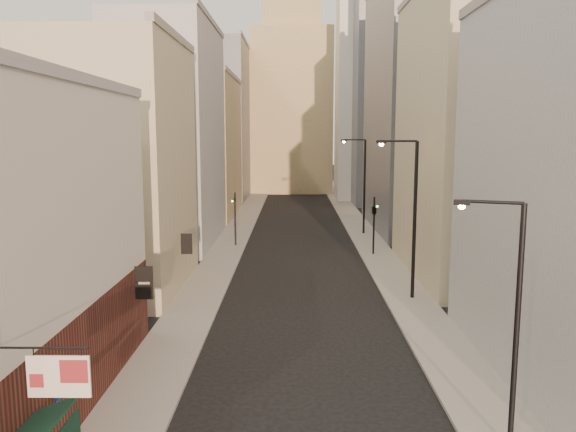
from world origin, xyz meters
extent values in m
cube|color=gray|center=(-6.50, 55.00, 0.07)|extent=(3.00, 140.00, 0.15)
cube|color=gray|center=(6.50, 55.00, 0.07)|extent=(3.00, 140.00, 0.15)
cube|color=#5A2C25|center=(-11.00, 9.00, 2.00)|extent=(6.00, 16.00, 4.00)
cube|color=#9C9CA1|center=(-8.20, 9.00, 12.10)|extent=(0.60, 16.00, 0.40)
cylinder|color=black|center=(-6.90, 3.00, 4.90)|extent=(2.40, 0.06, 0.06)
cube|color=beige|center=(-6.50, 3.00, 4.15)|extent=(1.60, 0.06, 1.10)
cube|color=maroon|center=(-6.10, 3.00, 4.30)|extent=(0.70, 0.10, 0.60)
cube|color=maroon|center=(-7.05, 3.00, 4.05)|extent=(0.35, 0.10, 0.35)
cube|color=black|center=(-7.35, 3.20, 2.55)|extent=(1.25, 3.00, 0.52)
cube|color=#0E3AAA|center=(-7.95, 6.20, 2.20)|extent=(0.08, 0.40, 0.50)
cube|color=black|center=(-7.30, 14.00, 3.60)|extent=(0.80, 0.08, 1.50)
cube|color=black|center=(-7.30, 24.00, 3.40)|extent=(0.70, 0.08, 1.30)
cube|color=#B8AD8E|center=(-12.00, 26.00, 8.00)|extent=(8.00, 12.00, 16.00)
cube|color=#9C9CA1|center=(-12.00, 42.00, 10.00)|extent=(8.00, 16.00, 20.00)
cube|color=tan|center=(-12.00, 60.00, 8.50)|extent=(8.00, 18.00, 17.00)
cube|color=gray|center=(-12.00, 80.00, 12.00)|extent=(8.00, 20.00, 24.00)
cube|color=#B8AD8E|center=(12.00, 30.00, 10.00)|extent=(8.00, 16.00, 20.00)
cube|color=gray|center=(12.00, 50.00, 13.00)|extent=(8.00, 20.00, 26.00)
cube|color=gray|center=(18.00, 78.00, 25.00)|extent=(20.00, 22.00, 50.00)
cube|color=tan|center=(-1.00, 92.00, 14.00)|extent=(14.00, 14.00, 28.00)
cube|color=tan|center=(-1.00, 92.00, 31.00)|extent=(10.00, 10.00, 6.00)
cube|color=silver|center=(10.00, 78.00, 17.00)|extent=(8.00, 8.00, 34.00)
cylinder|color=black|center=(6.33, 6.55, 4.05)|extent=(0.18, 0.18, 8.10)
cylinder|color=black|center=(5.48, 6.85, 8.10)|extent=(1.74, 0.70, 0.11)
cube|color=black|center=(4.63, 7.15, 8.06)|extent=(0.53, 0.35, 0.16)
sphere|color=#F6993D|center=(4.63, 7.15, 7.94)|extent=(0.22, 0.22, 0.22)
cylinder|color=black|center=(6.74, 23.49, 4.88)|extent=(0.22, 0.22, 9.77)
cylinder|color=black|center=(5.74, 23.91, 9.77)|extent=(2.06, 0.95, 0.13)
cube|color=black|center=(4.74, 24.32, 9.71)|extent=(0.64, 0.45, 0.20)
sphere|color=#F6993D|center=(4.74, 24.32, 9.57)|extent=(0.26, 0.26, 0.26)
cylinder|color=black|center=(6.54, 46.35, 4.81)|extent=(0.21, 0.21, 9.63)
cylinder|color=black|center=(5.48, 46.49, 9.63)|extent=(2.14, 0.39, 0.13)
cube|color=black|center=(4.42, 46.62, 9.57)|extent=(0.61, 0.31, 0.19)
sphere|color=#F6993D|center=(4.42, 46.62, 9.43)|extent=(0.26, 0.26, 0.26)
cylinder|color=black|center=(-5.91, 39.91, 2.50)|extent=(0.16, 0.16, 5.00)
imported|color=black|center=(-5.91, 39.91, 4.20)|extent=(0.49, 0.49, 1.27)
sphere|color=#19E533|center=(-6.16, 39.91, 4.20)|extent=(0.16, 0.16, 0.16)
cylinder|color=black|center=(6.12, 36.27, 2.50)|extent=(0.16, 0.16, 5.00)
imported|color=black|center=(6.12, 36.27, 4.20)|extent=(0.73, 0.73, 1.42)
sphere|color=#19E533|center=(6.37, 36.27, 4.20)|extent=(0.16, 0.16, 0.16)
camera|label=1|loc=(-0.61, -10.26, 10.16)|focal=35.00mm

